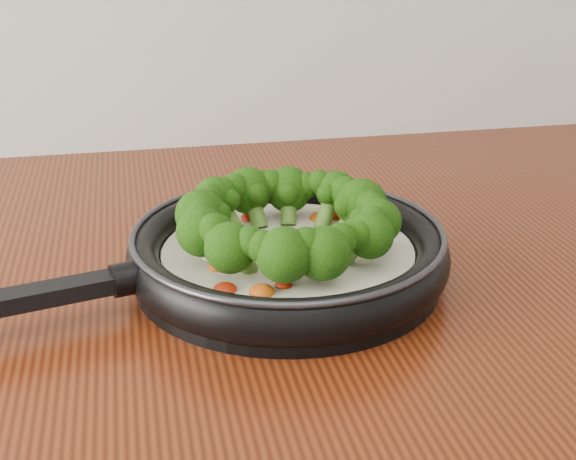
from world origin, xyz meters
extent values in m
cylinder|color=black|center=(0.04, 1.04, 0.91)|extent=(0.34, 0.34, 0.01)
torus|color=black|center=(0.04, 1.04, 0.93)|extent=(0.36, 0.36, 0.03)
torus|color=#2D2D33|center=(0.04, 1.04, 0.95)|extent=(0.35, 0.35, 0.01)
cube|color=black|center=(-0.18, 0.99, 0.93)|extent=(0.18, 0.06, 0.01)
cylinder|color=black|center=(-0.10, 1.01, 0.93)|extent=(0.03, 0.04, 0.03)
cylinder|color=beige|center=(0.04, 1.04, 0.92)|extent=(0.28, 0.28, 0.02)
ellipsoid|color=#9C1C07|center=(0.03, 1.05, 0.93)|extent=(0.03, 0.03, 0.01)
ellipsoid|color=#9C1C07|center=(-0.03, 0.97, 0.93)|extent=(0.03, 0.03, 0.01)
ellipsoid|color=#D9530D|center=(0.00, 0.96, 0.93)|extent=(0.02, 0.02, 0.01)
ellipsoid|color=#9C1C07|center=(0.10, 1.03, 0.93)|extent=(0.02, 0.02, 0.01)
ellipsoid|color=#9C1C07|center=(0.04, 1.06, 0.93)|extent=(0.02, 0.02, 0.01)
ellipsoid|color=#D9530D|center=(0.09, 1.11, 0.93)|extent=(0.03, 0.03, 0.01)
ellipsoid|color=#9C1C07|center=(0.04, 1.02, 0.93)|extent=(0.02, 0.02, 0.01)
ellipsoid|color=#9C1C07|center=(0.01, 1.04, 0.93)|extent=(0.02, 0.02, 0.01)
ellipsoid|color=#D9530D|center=(0.07, 1.03, 0.93)|extent=(0.02, 0.02, 0.01)
ellipsoid|color=#9C1C07|center=(0.02, 0.97, 0.93)|extent=(0.02, 0.02, 0.01)
ellipsoid|color=#9C1C07|center=(0.11, 1.11, 0.93)|extent=(0.02, 0.02, 0.01)
ellipsoid|color=#D9530D|center=(0.12, 1.04, 0.93)|extent=(0.01, 0.01, 0.01)
ellipsoid|color=#9C1C07|center=(0.02, 1.05, 0.93)|extent=(0.02, 0.02, 0.01)
ellipsoid|color=#9C1C07|center=(0.03, 1.05, 0.93)|extent=(0.03, 0.03, 0.01)
ellipsoid|color=#D9530D|center=(0.03, 1.03, 0.93)|extent=(0.02, 0.02, 0.01)
ellipsoid|color=#9C1C07|center=(0.02, 1.12, 0.93)|extent=(0.03, 0.03, 0.01)
ellipsoid|color=#9C1C07|center=(-0.03, 1.09, 0.93)|extent=(0.03, 0.03, 0.01)
ellipsoid|color=#D9530D|center=(-0.03, 1.01, 0.93)|extent=(0.03, 0.03, 0.01)
ellipsoid|color=white|center=(0.07, 1.00, 0.93)|extent=(0.01, 0.01, 0.00)
ellipsoid|color=white|center=(0.07, 1.00, 0.93)|extent=(0.01, 0.00, 0.00)
ellipsoid|color=white|center=(0.06, 1.05, 0.93)|extent=(0.01, 0.01, 0.00)
ellipsoid|color=white|center=(0.04, 1.02, 0.93)|extent=(0.01, 0.01, 0.00)
ellipsoid|color=white|center=(0.04, 1.04, 0.93)|extent=(0.01, 0.01, 0.00)
ellipsoid|color=white|center=(0.00, 1.00, 0.93)|extent=(0.01, 0.01, 0.00)
ellipsoid|color=white|center=(0.01, 1.03, 0.93)|extent=(0.01, 0.01, 0.00)
ellipsoid|color=white|center=(0.01, 1.05, 0.93)|extent=(0.01, 0.01, 0.00)
ellipsoid|color=white|center=(0.04, 1.12, 0.93)|extent=(0.01, 0.01, 0.00)
ellipsoid|color=white|center=(-0.04, 1.03, 0.93)|extent=(0.01, 0.01, 0.00)
ellipsoid|color=white|center=(0.10, 1.08, 0.93)|extent=(0.01, 0.01, 0.00)
ellipsoid|color=white|center=(0.04, 1.08, 0.93)|extent=(0.01, 0.01, 0.00)
ellipsoid|color=white|center=(0.04, 0.99, 0.93)|extent=(0.01, 0.01, 0.00)
ellipsoid|color=white|center=(0.04, 1.01, 0.93)|extent=(0.01, 0.01, 0.00)
ellipsoid|color=white|center=(0.06, 1.01, 0.93)|extent=(0.00, 0.01, 0.00)
ellipsoid|color=white|center=(0.04, 1.04, 0.93)|extent=(0.01, 0.01, 0.00)
ellipsoid|color=white|center=(0.08, 1.02, 0.93)|extent=(0.01, 0.00, 0.00)
ellipsoid|color=white|center=(0.08, 1.02, 0.93)|extent=(0.01, 0.01, 0.00)
ellipsoid|color=white|center=(0.01, 1.02, 0.93)|extent=(0.01, 0.01, 0.00)
ellipsoid|color=white|center=(0.02, 1.04, 0.93)|extent=(0.00, 0.01, 0.00)
cylinder|color=#5A862C|center=(0.11, 1.06, 0.94)|extent=(0.03, 0.02, 0.03)
sphere|color=black|center=(0.12, 1.07, 0.96)|extent=(0.06, 0.06, 0.05)
sphere|color=black|center=(0.11, 1.08, 0.97)|extent=(0.04, 0.04, 0.03)
sphere|color=black|center=(0.12, 1.05, 0.97)|extent=(0.04, 0.04, 0.03)
sphere|color=black|center=(0.10, 1.06, 0.96)|extent=(0.03, 0.03, 0.03)
cylinder|color=#5A862C|center=(0.09, 1.09, 0.95)|extent=(0.03, 0.03, 0.04)
sphere|color=black|center=(0.10, 1.10, 0.96)|extent=(0.05, 0.05, 0.04)
sphere|color=black|center=(0.09, 1.11, 0.97)|extent=(0.03, 0.03, 0.03)
sphere|color=black|center=(0.11, 1.09, 0.97)|extent=(0.03, 0.03, 0.02)
sphere|color=black|center=(0.09, 1.09, 0.97)|extent=(0.02, 0.02, 0.02)
cylinder|color=#5A862C|center=(0.06, 1.11, 0.94)|extent=(0.02, 0.03, 0.03)
sphere|color=black|center=(0.06, 1.12, 0.96)|extent=(0.06, 0.06, 0.05)
sphere|color=black|center=(0.04, 1.12, 0.97)|extent=(0.04, 0.04, 0.03)
sphere|color=black|center=(0.08, 1.12, 0.97)|extent=(0.03, 0.03, 0.03)
sphere|color=black|center=(0.06, 1.11, 0.96)|extent=(0.03, 0.03, 0.02)
cylinder|color=#5A862C|center=(0.02, 1.11, 0.94)|extent=(0.02, 0.03, 0.04)
sphere|color=black|center=(0.02, 1.12, 0.96)|extent=(0.06, 0.06, 0.05)
sphere|color=black|center=(0.00, 1.11, 0.97)|extent=(0.04, 0.04, 0.03)
sphere|color=black|center=(0.04, 1.12, 0.97)|extent=(0.03, 0.03, 0.03)
sphere|color=black|center=(0.02, 1.11, 0.96)|extent=(0.03, 0.03, 0.02)
cylinder|color=#5A862C|center=(0.00, 1.09, 0.95)|extent=(0.03, 0.03, 0.04)
sphere|color=black|center=(-0.02, 1.10, 0.96)|extent=(0.05, 0.05, 0.04)
sphere|color=black|center=(-0.02, 1.09, 0.97)|extent=(0.03, 0.03, 0.03)
sphere|color=black|center=(0.00, 1.11, 0.97)|extent=(0.03, 0.03, 0.03)
sphere|color=black|center=(0.00, 1.09, 0.97)|extent=(0.03, 0.03, 0.02)
cylinder|color=#5A862C|center=(-0.02, 1.06, 0.94)|extent=(0.03, 0.02, 0.03)
sphere|color=black|center=(-0.03, 1.07, 0.96)|extent=(0.06, 0.06, 0.05)
sphere|color=black|center=(-0.04, 1.05, 0.97)|extent=(0.04, 0.04, 0.03)
sphere|color=black|center=(-0.03, 1.09, 0.97)|extent=(0.03, 0.03, 0.03)
sphere|color=black|center=(-0.02, 1.06, 0.96)|extent=(0.03, 0.03, 0.02)
cylinder|color=#5A862C|center=(-0.02, 1.03, 0.95)|extent=(0.04, 0.02, 0.04)
sphere|color=black|center=(-0.04, 1.02, 0.96)|extent=(0.05, 0.05, 0.04)
sphere|color=black|center=(-0.03, 1.01, 0.97)|extent=(0.03, 0.03, 0.03)
sphere|color=black|center=(-0.04, 1.04, 0.97)|extent=(0.03, 0.03, 0.03)
sphere|color=black|center=(-0.02, 1.03, 0.97)|extent=(0.03, 0.03, 0.02)
cylinder|color=#5A862C|center=(-0.01, 1.00, 0.94)|extent=(0.03, 0.03, 0.04)
sphere|color=black|center=(-0.02, 0.99, 0.96)|extent=(0.05, 0.05, 0.04)
sphere|color=black|center=(0.00, 0.98, 0.97)|extent=(0.03, 0.03, 0.03)
sphere|color=black|center=(-0.03, 1.00, 0.97)|extent=(0.03, 0.03, 0.03)
sphere|color=black|center=(-0.01, 1.00, 0.96)|extent=(0.03, 0.03, 0.02)
cylinder|color=#5A862C|center=(0.03, 0.98, 0.95)|extent=(0.02, 0.03, 0.04)
sphere|color=black|center=(0.02, 0.96, 0.96)|extent=(0.06, 0.06, 0.05)
sphere|color=black|center=(0.04, 0.96, 0.97)|extent=(0.04, 0.04, 0.03)
sphere|color=black|center=(0.01, 0.97, 0.97)|extent=(0.03, 0.03, 0.03)
sphere|color=black|center=(0.03, 0.98, 0.96)|extent=(0.03, 0.03, 0.02)
cylinder|color=#5A862C|center=(0.05, 0.98, 0.94)|extent=(0.02, 0.03, 0.04)
sphere|color=black|center=(0.06, 0.96, 0.96)|extent=(0.06, 0.06, 0.05)
sphere|color=black|center=(0.07, 0.97, 0.97)|extent=(0.03, 0.03, 0.03)
sphere|color=black|center=(0.04, 0.96, 0.97)|extent=(0.03, 0.03, 0.03)
sphere|color=black|center=(0.05, 0.98, 0.96)|extent=(0.03, 0.03, 0.02)
cylinder|color=#5A862C|center=(0.09, 1.00, 0.95)|extent=(0.03, 0.03, 0.04)
sphere|color=black|center=(0.10, 0.99, 0.96)|extent=(0.05, 0.05, 0.04)
sphere|color=black|center=(0.11, 1.00, 0.97)|extent=(0.03, 0.03, 0.03)
sphere|color=black|center=(0.09, 0.98, 0.97)|extent=(0.03, 0.03, 0.02)
sphere|color=black|center=(0.09, 1.00, 0.97)|extent=(0.03, 0.03, 0.02)
cylinder|color=#5A862C|center=(0.11, 1.02, 0.94)|extent=(0.03, 0.02, 0.04)
sphere|color=black|center=(0.12, 1.02, 0.96)|extent=(0.05, 0.05, 0.04)
sphere|color=black|center=(0.12, 1.03, 0.97)|extent=(0.03, 0.03, 0.03)
sphere|color=black|center=(0.11, 1.00, 0.97)|extent=(0.03, 0.03, 0.02)
sphere|color=black|center=(0.11, 1.02, 0.96)|extent=(0.03, 0.03, 0.02)
camera|label=1|loc=(-0.09, 0.38, 1.24)|focal=49.47mm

